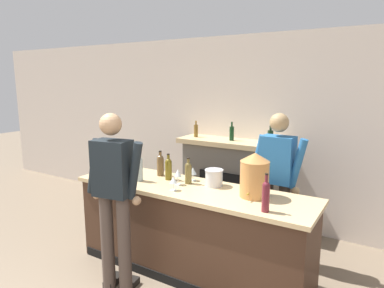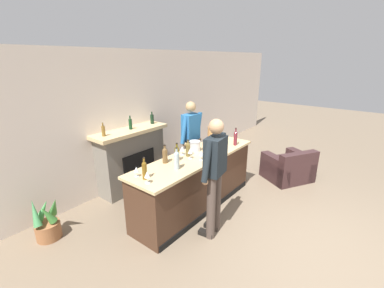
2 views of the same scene
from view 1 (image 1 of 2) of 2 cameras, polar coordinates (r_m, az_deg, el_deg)
The scene contains 19 objects.
wall_back_panel at distance 5.04m, azimuth 12.06°, elevation 2.01°, with size 12.00×0.07×2.75m.
bar_counter at distance 3.86m, azimuth -0.27°, elevation -14.13°, with size 2.67×0.75×0.98m.
fireplace_stone at distance 5.12m, azimuth 6.35°, elevation -6.17°, with size 1.55×0.52×1.52m.
potted_plant_corner at distance 6.01m, azimuth -11.09°, elevation -7.49°, with size 0.42×0.39×0.70m.
person_customer at distance 3.44m, azimuth -12.87°, elevation -8.37°, with size 0.65×0.35×1.81m.
person_bartender at distance 4.00m, azimuth 13.88°, elevation -6.21°, with size 0.66×0.31×1.76m.
copper_dispenser at distance 3.39m, azimuth 10.38°, elevation -5.07°, with size 0.29×0.32×0.44m.
ice_bucket_steel at distance 3.71m, azimuth 3.63°, elevation -5.61°, with size 0.20×0.20×0.18m.
wine_bottle_port_short at distance 4.11m, azimuth -5.30°, elevation -3.38°, with size 0.08×0.08×0.30m.
wine_bottle_rose_blush at distance 4.35m, azimuth -13.02°, elevation -2.76°, with size 0.07×0.07×0.32m.
wine_bottle_merlot_tall at distance 3.05m, azimuth 12.20°, elevation -8.32°, with size 0.07×0.07×0.34m.
wine_bottle_chardonnay_pale at distance 3.93m, azimuth -3.95°, elevation -4.01°, with size 0.08×0.08×0.30m.
wine_bottle_burgundy_dark at distance 3.91m, azimuth -8.80°, elevation -3.92°, with size 0.08×0.08×0.34m.
wine_bottle_cabernet_heavy at distance 3.78m, azimuth -0.62°, elevation -4.67°, with size 0.08×0.08×0.29m.
wine_glass_by_dispenser at distance 4.32m, azimuth -14.75°, elevation -3.23°, with size 0.08×0.08×0.17m.
wine_glass_mid_counter at distance 3.88m, azimuth 0.15°, elevation -4.59°, with size 0.08×0.08×0.16m.
wine_glass_front_right at distance 3.55m, azimuth -3.11°, elevation -6.08°, with size 0.08×0.08×0.15m.
wine_glass_back_row at distance 4.47m, azimuth -11.90°, elevation -2.82°, with size 0.08×0.08×0.15m.
wine_glass_near_bucket at distance 3.73m, azimuth -2.36°, elevation -4.91°, with size 0.08×0.08×0.18m.
Camera 1 is at (1.66, -1.04, 2.11)m, focal length 32.00 mm.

